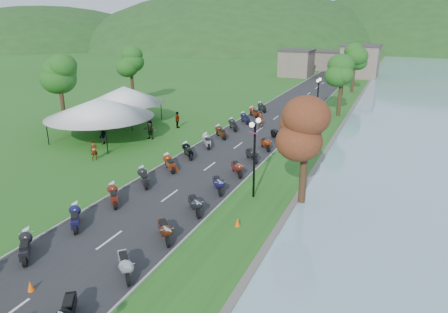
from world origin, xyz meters
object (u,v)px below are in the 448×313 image
at_px(pedestrian_a, 95,160).
at_px(pedestrian_c, 103,144).
at_px(pedestrian_b, 150,131).
at_px(vendor_tent_main, 101,119).

height_order(pedestrian_a, pedestrian_c, pedestrian_c).
bearing_deg(pedestrian_a, pedestrian_b, 47.60).
height_order(vendor_tent_main, pedestrian_a, vendor_tent_main).
relative_size(pedestrian_b, pedestrian_c, 0.93).
bearing_deg(pedestrian_b, vendor_tent_main, 55.51).
xyz_separation_m(vendor_tent_main, pedestrian_c, (1.04, -1.16, -2.00)).
relative_size(pedestrian_a, pedestrian_b, 0.95).
bearing_deg(pedestrian_a, pedestrian_c, 73.01).
xyz_separation_m(pedestrian_a, pedestrian_c, (-2.35, 3.86, 0.00)).
bearing_deg(vendor_tent_main, pedestrian_a, -56.00).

